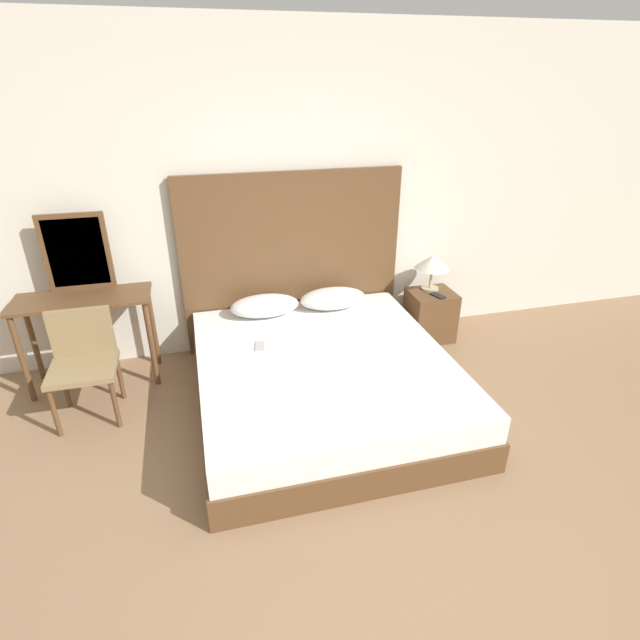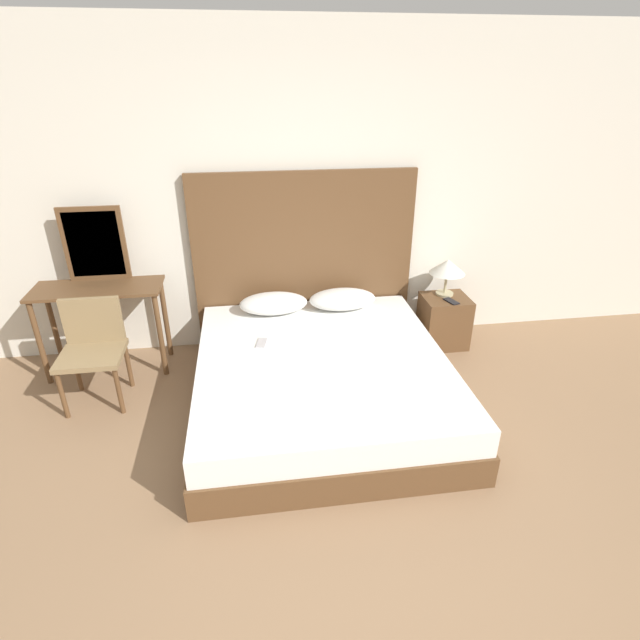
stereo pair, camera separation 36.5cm
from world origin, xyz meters
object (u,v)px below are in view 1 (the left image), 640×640
Objects in this scene: vanity_desk at (85,314)px; nightstand at (430,315)px; chair at (83,357)px; phone_on_nightstand at (438,296)px; phone_on_bed at (260,346)px; table_lamp at (432,263)px; bed at (323,380)px.

nightstand is at bearing -0.00° from vanity_desk.
vanity_desk is 0.45m from chair.
phone_on_nightstand is 2.98m from vanity_desk.
chair reaches higher than phone_on_bed.
phone_on_nightstand is at bearing 6.29° from chair.
table_lamp is at bearing 84.75° from nightstand.
phone_on_bed is 0.34× the size of nightstand.
phone_on_bed is at bearing -4.45° from chair.
bed is at bearing -146.05° from table_lamp.
table_lamp is (1.70, 0.59, 0.31)m from phone_on_bed.
phone_on_bed is 1.39m from vanity_desk.
chair is (-1.70, 0.36, 0.25)m from bed.
bed is at bearing -11.94° from chair.
table_lamp is at bearing 90.56° from phone_on_nightstand.
nightstand is at bearing 31.73° from bed.
chair is at bearing -87.94° from vanity_desk.
chair reaches higher than phone_on_nightstand.
bed is 1.61m from table_lamp.
chair reaches higher than bed.
phone_on_bed is 0.98× the size of phone_on_nightstand.
chair is (-2.96, -0.42, 0.22)m from nightstand.
chair is (-2.96, -0.49, -0.27)m from table_lamp.
vanity_desk is at bearing 158.01° from phone_on_bed.
nightstand is 2.99m from vanity_desk.
nightstand is 0.50m from table_lamp.
bed is 1.48m from nightstand.
nightstand is 2.99m from chair.
table_lamp is 2.04× the size of phone_on_nightstand.
chair is at bearing 175.55° from phone_on_bed.
phone_on_bed is 1.27m from chair.
nightstand reaches higher than bed.
table_lamp is (1.26, 0.85, 0.53)m from bed.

